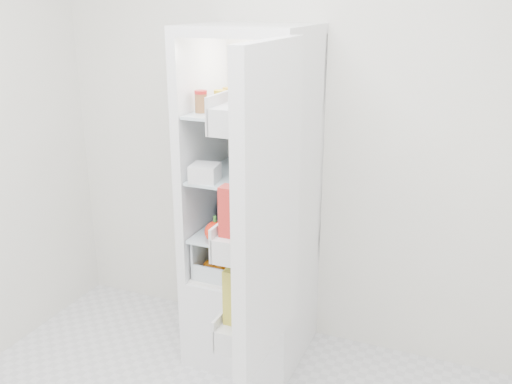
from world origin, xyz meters
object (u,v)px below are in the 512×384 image
at_px(mushroom_bowl, 231,212).
at_px(fridge_door, 262,212).
at_px(refrigerator, 255,239).
at_px(red_cabbage, 261,217).

bearing_deg(mushroom_bowl, fridge_door, -55.89).
height_order(refrigerator, fridge_door, refrigerator).
height_order(refrigerator, red_cabbage, refrigerator).
distance_m(refrigerator, fridge_door, 0.82).
height_order(red_cabbage, mushroom_bowl, red_cabbage).
xyz_separation_m(red_cabbage, fridge_door, (0.23, -0.57, 0.26)).
distance_m(refrigerator, red_cabbage, 0.20).
relative_size(red_cabbage, mushroom_bowl, 1.14).
height_order(refrigerator, mushroom_bowl, refrigerator).
height_order(mushroom_bowl, fridge_door, fridge_door).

